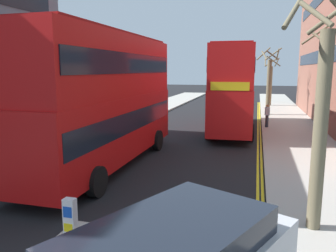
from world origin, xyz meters
TOP-DOWN VIEW (x-y plane):
  - sidewalk_right at (6.50, 16.00)m, footprint 4.00×80.00m
  - sidewalk_left at (-6.50, 16.00)m, footprint 4.00×80.00m
  - kerb_line_outer at (4.40, 14.00)m, footprint 0.10×56.00m
  - kerb_line_inner at (4.24, 14.00)m, footprint 0.10×56.00m
  - traffic_island at (0.00, 4.11)m, footprint 1.10×2.20m
  - keep_left_bollard at (0.00, 4.10)m, footprint 0.36×0.28m
  - double_decker_bus_away at (-2.10, 10.50)m, footprint 2.85×10.83m
  - double_decker_bus_oncoming at (2.42, 20.65)m, footprint 3.17×10.91m
  - pedestrian_far at (4.82, 21.84)m, footprint 0.34×0.22m
  - street_tree_near at (5.04, 28.96)m, footprint 2.18×1.94m
  - street_tree_mid at (5.60, 6.40)m, footprint 2.18×1.82m
  - street_tree_far at (7.31, 17.34)m, footprint 1.75×1.78m
  - street_tree_distant at (5.47, 37.10)m, footprint 1.69×1.83m

SIDE VIEW (x-z plane):
  - kerb_line_outer at x=4.40m, z-range 0.00..0.01m
  - kerb_line_inner at x=4.24m, z-range 0.00..0.01m
  - traffic_island at x=0.00m, z-range 0.00..0.10m
  - sidewalk_right at x=6.50m, z-range 0.00..0.14m
  - sidewalk_left at x=-6.50m, z-range 0.00..0.14m
  - keep_left_bollard at x=0.00m, z-range 0.05..1.16m
  - pedestrian_far at x=4.82m, z-range 0.18..1.80m
  - street_tree_distant at x=5.47m, z-range -0.11..5.42m
  - street_tree_near at x=5.04m, z-range -0.03..6.01m
  - double_decker_bus_away at x=-2.10m, z-range 0.21..5.85m
  - double_decker_bus_oncoming at x=2.42m, z-range 0.21..5.85m
  - street_tree_mid at x=5.60m, z-range 0.02..6.09m
  - street_tree_far at x=7.31m, z-range -0.05..6.49m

